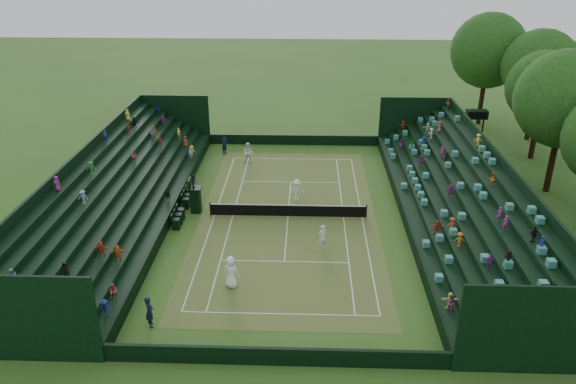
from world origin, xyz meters
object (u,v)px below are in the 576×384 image
tennis_net (288,210)px  player_near_west (231,272)px  umpire_chair (195,196)px  player_near_east (322,237)px  player_far_east (297,190)px  player_far_west (248,153)px

tennis_net → player_near_west: bearing=-108.0°
umpire_chair → player_near_east: (9.40, -5.23, -0.38)m
player_near_east → player_far_east: (-1.84, 7.57, -0.03)m
player_near_west → tennis_net: bearing=-90.4°
tennis_net → umpire_chair: umpire_chair is taller
umpire_chair → player_far_west: 10.66m
umpire_chair → player_near_east: size_ratio=1.66×
tennis_net → player_near_east: bearing=-62.6°
tennis_net → player_far_east: bearing=78.4°
player_near_west → player_far_west: bearing=-69.6°
umpire_chair → player_near_east: bearing=-29.1°
tennis_net → player_near_west: (-3.02, -9.30, 0.48)m
player_near_east → umpire_chair: bearing=-59.3°
umpire_chair → player_far_west: bearing=73.9°
tennis_net → player_near_west: player_near_west is taller
umpire_chair → tennis_net: bearing=-4.3°
player_near_east → player_far_west: 16.75m
tennis_net → player_near_east: player_near_east is taller
player_far_east → player_near_east: bearing=-91.0°
player_near_west → player_near_east: size_ratio=1.12×
umpire_chair → player_far_east: (7.55, 2.35, -0.41)m
tennis_net → player_far_west: player_far_west is taller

